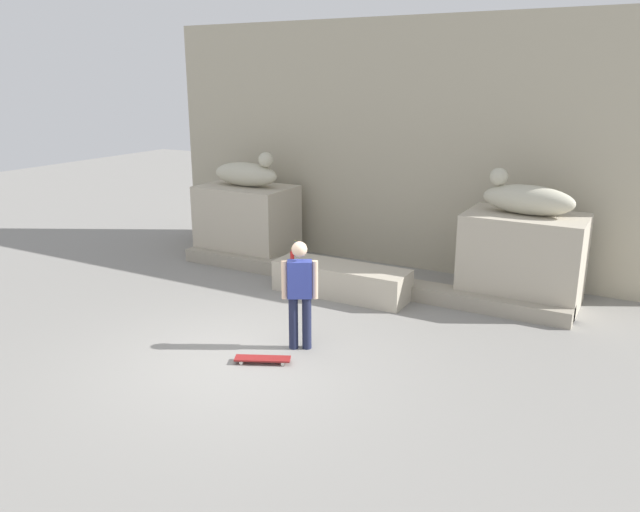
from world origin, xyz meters
TOP-DOWN VIEW (x-y plane):
  - ground_plane at (0.00, 0.00)m, footprint 40.00×40.00m
  - facade_wall at (0.00, 5.77)m, footprint 10.87×0.60m
  - pedestal_left at (-3.01, 4.43)m, footprint 2.06×1.36m
  - pedestal_right at (3.01, 4.43)m, footprint 2.06×1.36m
  - statue_reclining_left at (-2.97, 4.43)m, footprint 1.61×0.58m
  - statue_reclining_right at (2.97, 4.43)m, footprint 1.65×0.73m
  - ledge_block at (0.00, 3.19)m, footprint 2.58×0.80m
  - skater at (0.55, 0.77)m, footprint 0.48×0.35m
  - skateboard at (0.34, 0.07)m, footprint 0.81×0.53m
  - bottle_blue at (-1.08, 3.34)m, footprint 0.07×0.07m
  - bottle_red at (-0.93, 2.97)m, footprint 0.08×0.08m
  - stair_step at (0.00, 3.73)m, footprint 8.08×0.50m

SIDE VIEW (x-z plane):
  - ground_plane at x=0.00m, z-range 0.00..0.00m
  - skateboard at x=0.34m, z-range 0.02..0.10m
  - stair_step at x=0.00m, z-range 0.00..0.27m
  - ledge_block at x=0.00m, z-range 0.00..0.58m
  - bottle_red at x=-0.93m, z-range 0.55..0.82m
  - bottle_blue at x=-1.08m, z-range 0.55..0.86m
  - pedestal_left at x=-3.01m, z-range 0.00..1.63m
  - pedestal_right at x=3.01m, z-range 0.00..1.63m
  - skater at x=0.55m, z-range 0.09..1.76m
  - statue_reclining_left at x=-2.97m, z-range 1.53..2.30m
  - statue_reclining_right at x=2.97m, z-range 1.53..2.30m
  - facade_wall at x=0.00m, z-range 0.00..5.11m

